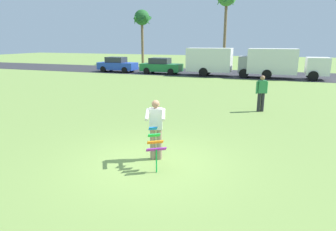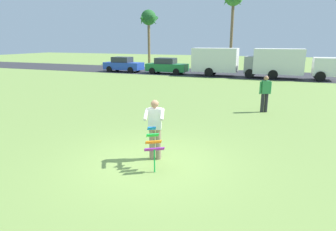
{
  "view_description": "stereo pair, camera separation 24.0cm",
  "coord_description": "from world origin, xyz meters",
  "px_view_note": "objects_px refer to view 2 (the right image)",
  "views": [
    {
      "loc": [
        3.01,
        -6.99,
        3.32
      ],
      "look_at": [
        0.01,
        1.28,
        1.05
      ],
      "focal_mm": 31.19,
      "sensor_mm": 36.0,
      "label": 1
    },
    {
      "loc": [
        3.23,
        -6.9,
        3.32
      ],
      "look_at": [
        0.01,
        1.28,
        1.05
      ],
      "focal_mm": 31.19,
      "sensor_mm": 36.0,
      "label": 2
    }
  ],
  "objects_px": {
    "parked_car_green": "(167,66)",
    "palm_tree_right_near": "(233,1)",
    "parked_car_blue": "(123,65)",
    "person_kite_flyer": "(155,127)",
    "palm_tree_left_near": "(149,20)",
    "person_walker_near": "(265,93)",
    "parked_truck_grey_van": "(224,61)",
    "kite_held": "(153,143)",
    "parked_truck_white_box": "(288,63)"
  },
  "relations": [
    {
      "from": "parked_truck_white_box",
      "to": "parked_car_green",
      "type": "bearing_deg",
      "value": -180.0
    },
    {
      "from": "kite_held",
      "to": "parked_truck_white_box",
      "type": "bearing_deg",
      "value": 81.28
    },
    {
      "from": "parked_car_green",
      "to": "parked_truck_white_box",
      "type": "relative_size",
      "value": 0.62
    },
    {
      "from": "parked_car_blue",
      "to": "parked_car_green",
      "type": "xyz_separation_m",
      "value": [
        5.09,
        -0.0,
        0.0
      ]
    },
    {
      "from": "person_kite_flyer",
      "to": "kite_held",
      "type": "relative_size",
      "value": 1.57
    },
    {
      "from": "parked_car_green",
      "to": "parked_truck_white_box",
      "type": "distance_m",
      "value": 11.54
    },
    {
      "from": "parked_car_blue",
      "to": "person_walker_near",
      "type": "height_order",
      "value": "person_walker_near"
    },
    {
      "from": "kite_held",
      "to": "palm_tree_right_near",
      "type": "distance_m",
      "value": 33.12
    },
    {
      "from": "person_kite_flyer",
      "to": "palm_tree_left_near",
      "type": "xyz_separation_m",
      "value": [
        -14.94,
        31.55,
        5.19
      ]
    },
    {
      "from": "person_walker_near",
      "to": "parked_car_blue",
      "type": "bearing_deg",
      "value": 138.53
    },
    {
      "from": "parked_car_green",
      "to": "parked_truck_white_box",
      "type": "height_order",
      "value": "parked_truck_white_box"
    },
    {
      "from": "palm_tree_right_near",
      "to": "person_walker_near",
      "type": "height_order",
      "value": "palm_tree_right_near"
    },
    {
      "from": "palm_tree_right_near",
      "to": "person_kite_flyer",
      "type": "bearing_deg",
      "value": -83.96
    },
    {
      "from": "kite_held",
      "to": "person_walker_near",
      "type": "height_order",
      "value": "person_walker_near"
    },
    {
      "from": "kite_held",
      "to": "parked_truck_grey_van",
      "type": "relative_size",
      "value": 0.16
    },
    {
      "from": "palm_tree_right_near",
      "to": "parked_car_blue",
      "type": "bearing_deg",
      "value": -132.64
    },
    {
      "from": "person_kite_flyer",
      "to": "parked_car_blue",
      "type": "xyz_separation_m",
      "value": [
        -13.06,
        20.87,
        -0.18
      ]
    },
    {
      "from": "person_kite_flyer",
      "to": "palm_tree_left_near",
      "type": "height_order",
      "value": "palm_tree_left_near"
    },
    {
      "from": "parked_car_green",
      "to": "palm_tree_right_near",
      "type": "bearing_deg",
      "value": 66.31
    },
    {
      "from": "kite_held",
      "to": "palm_tree_left_near",
      "type": "relative_size",
      "value": 0.15
    },
    {
      "from": "palm_tree_left_near",
      "to": "parked_car_blue",
      "type": "bearing_deg",
      "value": -80.0
    },
    {
      "from": "parked_truck_grey_van",
      "to": "palm_tree_left_near",
      "type": "bearing_deg",
      "value": 140.17
    },
    {
      "from": "palm_tree_left_near",
      "to": "parked_truck_grey_van",
      "type": "bearing_deg",
      "value": -39.83
    },
    {
      "from": "parked_truck_white_box",
      "to": "person_walker_near",
      "type": "relative_size",
      "value": 3.89
    },
    {
      "from": "parked_car_blue",
      "to": "parked_truck_white_box",
      "type": "xyz_separation_m",
      "value": [
        16.62,
        -0.0,
        0.64
      ]
    },
    {
      "from": "kite_held",
      "to": "palm_tree_right_near",
      "type": "height_order",
      "value": "palm_tree_right_near"
    },
    {
      "from": "parked_truck_grey_van",
      "to": "palm_tree_left_near",
      "type": "xyz_separation_m",
      "value": [
        -12.8,
        10.68,
        4.72
      ]
    },
    {
      "from": "parked_car_green",
      "to": "palm_tree_right_near",
      "type": "height_order",
      "value": "palm_tree_right_near"
    },
    {
      "from": "kite_held",
      "to": "parked_car_blue",
      "type": "relative_size",
      "value": 0.26
    },
    {
      "from": "kite_held",
      "to": "parked_truck_white_box",
      "type": "distance_m",
      "value": 21.8
    },
    {
      "from": "parked_car_blue",
      "to": "parked_truck_grey_van",
      "type": "xyz_separation_m",
      "value": [
        10.92,
        0.0,
        0.64
      ]
    },
    {
      "from": "palm_tree_left_near",
      "to": "person_walker_near",
      "type": "distance_m",
      "value": 30.47
    },
    {
      "from": "person_kite_flyer",
      "to": "parked_truck_white_box",
      "type": "height_order",
      "value": "parked_truck_white_box"
    },
    {
      "from": "parked_car_blue",
      "to": "parked_truck_white_box",
      "type": "height_order",
      "value": "parked_truck_white_box"
    },
    {
      "from": "parked_truck_white_box",
      "to": "palm_tree_left_near",
      "type": "bearing_deg",
      "value": 150.01
    },
    {
      "from": "palm_tree_left_near",
      "to": "palm_tree_right_near",
      "type": "bearing_deg",
      "value": -0.53
    },
    {
      "from": "palm_tree_left_near",
      "to": "parked_truck_white_box",
      "type": "bearing_deg",
      "value": -29.99
    },
    {
      "from": "palm_tree_right_near",
      "to": "palm_tree_left_near",
      "type": "bearing_deg",
      "value": 179.47
    },
    {
      "from": "person_kite_flyer",
      "to": "person_walker_near",
      "type": "xyz_separation_m",
      "value": [
        2.51,
        7.12,
        -0.02
      ]
    },
    {
      "from": "parked_truck_white_box",
      "to": "palm_tree_left_near",
      "type": "height_order",
      "value": "palm_tree_left_near"
    },
    {
      "from": "parked_truck_white_box",
      "to": "person_walker_near",
      "type": "distance_m",
      "value": 13.81
    },
    {
      "from": "parked_truck_white_box",
      "to": "palm_tree_right_near",
      "type": "xyz_separation_m",
      "value": [
        -6.88,
        10.57,
        6.62
      ]
    },
    {
      "from": "parked_car_green",
      "to": "person_walker_near",
      "type": "relative_size",
      "value": 2.43
    },
    {
      "from": "kite_held",
      "to": "palm_tree_right_near",
      "type": "bearing_deg",
      "value": 96.36
    },
    {
      "from": "parked_car_blue",
      "to": "parked_car_green",
      "type": "bearing_deg",
      "value": -0.01
    },
    {
      "from": "kite_held",
      "to": "palm_tree_right_near",
      "type": "relative_size",
      "value": 0.12
    },
    {
      "from": "parked_car_blue",
      "to": "parked_truck_grey_van",
      "type": "relative_size",
      "value": 0.63
    },
    {
      "from": "person_kite_flyer",
      "to": "palm_tree_left_near",
      "type": "distance_m",
      "value": 35.29
    },
    {
      "from": "person_kite_flyer",
      "to": "palm_tree_left_near",
      "type": "relative_size",
      "value": 0.23
    },
    {
      "from": "parked_car_green",
      "to": "palm_tree_right_near",
      "type": "distance_m",
      "value": 13.63
    }
  ]
}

